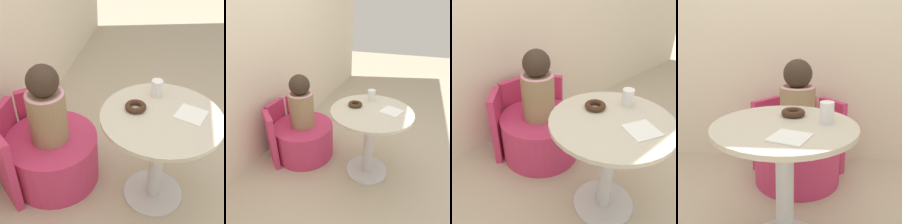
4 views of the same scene
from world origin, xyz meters
The scene contains 8 objects.
ground_plane centered at (0.00, 0.00, 0.00)m, with size 12.00×12.00×0.00m, color #B7A88E.
round_table centered at (0.10, -0.01, 0.48)m, with size 0.69×0.69×0.67m.
tub_chair centered at (0.12, 0.68, 0.18)m, with size 0.61×0.61×0.36m.
booth_backrest centered at (0.12, 0.94, 0.28)m, with size 0.71×0.26×0.56m.
child_figure centered at (0.12, 0.68, 0.61)m, with size 0.24×0.24×0.53m.
donut centered at (0.13, 0.14, 0.68)m, with size 0.12×0.12×0.03m.
cup centered at (0.29, 0.04, 0.72)m, with size 0.07×0.07×0.10m.
paper_napkin centered at (0.13, -0.18, 0.67)m, with size 0.20×0.20×0.01m.
Camera 1 is at (-1.32, -0.03, 1.71)m, focal length 50.00 mm.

